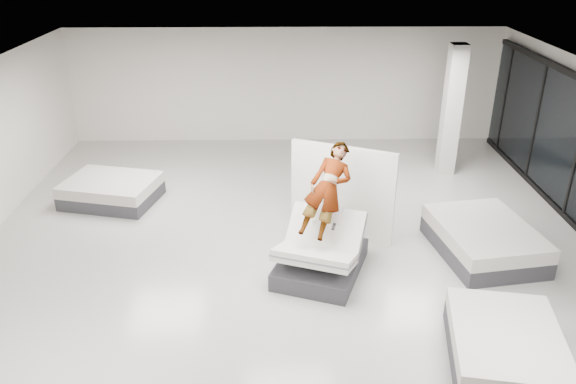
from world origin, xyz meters
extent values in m
plane|color=#B0AEA6|center=(0.00, 0.00, 0.00)|extent=(14.00, 14.00, 0.00)
plane|color=#252528|center=(0.00, 0.00, 3.20)|extent=(14.00, 14.00, 0.00)
cube|color=silver|center=(0.00, 7.00, 1.60)|extent=(12.00, 0.04, 3.20)
cube|color=#333237|center=(0.55, -0.02, 0.16)|extent=(1.87, 2.13, 0.31)
cube|color=silver|center=(0.64, 0.23, 0.68)|extent=(1.53, 1.21, 0.74)
cube|color=slate|center=(0.64, 0.23, 0.68)|extent=(1.51, 1.12, 0.62)
cube|color=silver|center=(0.41, -0.39, 0.54)|extent=(1.57, 1.31, 0.45)
cube|color=slate|center=(0.41, -0.39, 0.54)|extent=(1.57, 1.29, 0.30)
cube|color=white|center=(0.68, 0.32, 0.98)|extent=(0.58, 0.50, 0.33)
imported|color=slate|center=(0.65, 0.26, 1.20)|extent=(1.19, 1.79, 1.46)
cube|color=black|center=(0.74, -0.14, 0.97)|extent=(0.10, 0.15, 0.08)
cube|color=white|center=(1.03, 1.29, 0.95)|extent=(1.94, 0.95, 1.90)
cube|color=#333237|center=(3.65, 0.54, 0.16)|extent=(1.93, 2.38, 0.32)
cube|color=silver|center=(3.65, 0.54, 0.46)|extent=(1.93, 2.38, 0.27)
cube|color=#333237|center=(2.95, -2.42, 0.15)|extent=(1.79, 2.18, 0.29)
cube|color=silver|center=(2.95, -2.42, 0.41)|extent=(1.79, 2.18, 0.24)
cube|color=#333237|center=(-3.94, 2.93, 0.15)|extent=(2.22, 1.86, 0.29)
cube|color=silver|center=(-3.94, 2.93, 0.41)|extent=(2.22, 1.86, 0.24)
cube|color=silver|center=(4.00, 4.50, 1.60)|extent=(0.40, 0.40, 3.20)
cube|color=black|center=(5.90, 4.00, 1.45)|extent=(0.09, 0.08, 2.80)
cube|color=black|center=(5.90, 6.00, 1.45)|extent=(0.09, 0.08, 2.80)
camera|label=1|loc=(-0.19, -8.53, 5.54)|focal=35.00mm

